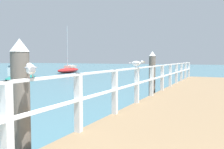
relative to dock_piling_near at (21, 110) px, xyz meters
name	(u,v)px	position (x,y,z in m)	size (l,w,h in m)	color
pier_deck	(196,102)	(1.87, 6.80, -0.85)	(3.15, 19.70, 0.52)	#846B4C
pier_railing	(157,76)	(0.38, 6.80, 0.09)	(0.12, 18.22, 1.11)	white
dock_piling_near	(21,110)	(0.00, 0.00, 0.00)	(0.29, 0.29, 2.21)	#6B6056
dock_piling_far	(152,77)	(0.00, 7.38, 0.00)	(0.29, 0.29, 2.21)	#6B6056
seagull_foreground	(31,69)	(0.37, -0.17, 0.65)	(0.40, 0.34, 0.21)	white
seagull_background	(136,63)	(0.39, 4.25, 0.65)	(0.46, 0.25, 0.21)	white
boat_0	(21,75)	(-13.48, 13.12, -0.68)	(2.82, 4.77, 1.31)	#197266
boat_3	(69,70)	(-16.53, 24.65, -0.73)	(2.66, 5.53, 6.25)	red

